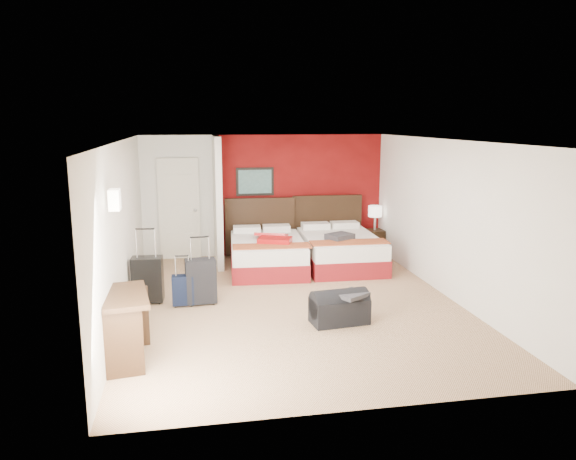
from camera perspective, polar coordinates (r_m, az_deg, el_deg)
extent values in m
plane|color=tan|center=(8.56, 0.58, -7.64)|extent=(6.50, 6.50, 0.00)
cube|color=white|center=(11.40, -2.49, 3.63)|extent=(5.00, 0.04, 2.50)
cube|color=white|center=(8.15, -16.93, -0.01)|extent=(0.04, 6.50, 2.50)
cube|color=black|center=(11.28, -3.47, 5.07)|extent=(0.78, 0.03, 0.58)
cube|color=white|center=(6.56, -17.67, 3.03)|extent=(0.12, 0.20, 0.24)
cube|color=maroon|center=(11.51, 1.23, 3.71)|extent=(3.50, 0.04, 2.50)
cube|color=silver|center=(10.68, -7.35, 3.01)|extent=(0.12, 1.20, 2.50)
cube|color=silver|center=(11.29, -11.29, 2.18)|extent=(0.82, 0.06, 2.05)
cube|color=white|center=(10.34, -2.18, -2.60)|extent=(1.49, 2.03, 0.58)
cube|color=silver|center=(10.62, 5.47, -2.21)|extent=(1.45, 2.04, 0.60)
cube|color=#B60F11|center=(10.18, -1.56, -0.83)|extent=(0.83, 0.97, 0.10)
cube|color=#393A3F|center=(10.24, 5.42, -0.69)|extent=(0.58, 0.54, 0.11)
cube|color=black|center=(11.75, 8.98, -1.20)|extent=(0.38, 0.38, 0.51)
cylinder|color=white|center=(11.65, 9.06, 1.25)|extent=(0.31, 0.31, 0.51)
cube|color=black|center=(8.76, -14.44, -5.18)|extent=(0.48, 0.32, 0.70)
cube|color=black|center=(8.54, -9.08, -5.45)|extent=(0.48, 0.32, 0.68)
cube|color=black|center=(8.52, -10.90, -6.35)|extent=(0.33, 0.20, 0.45)
cube|color=black|center=(7.74, 5.38, -8.25)|extent=(0.83, 0.51, 0.40)
cube|color=#37373C|center=(7.66, 6.61, -6.69)|extent=(0.54, 0.52, 0.06)
cube|color=#321E10|center=(6.74, -16.51, -9.76)|extent=(0.64, 1.06, 0.83)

